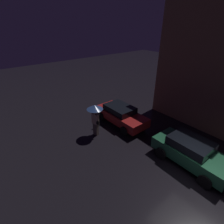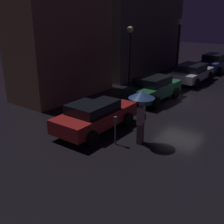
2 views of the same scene
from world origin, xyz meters
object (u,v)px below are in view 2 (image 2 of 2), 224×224
parked_car_silver (192,73)px  parked_car_blue (215,62)px  parked_car_green (153,88)px  street_lamp_near (130,48)px  street_lamp_far (179,32)px  pedestrian_with_umbrella (141,104)px  parking_meter (115,127)px  parked_car_red (95,115)px

parked_car_silver → parked_car_blue: size_ratio=1.00×
parked_car_green → parked_car_silver: size_ratio=0.90×
parked_car_green → street_lamp_near: 3.29m
street_lamp_near → street_lamp_far: size_ratio=0.93×
parked_car_silver → street_lamp_far: bearing=39.7°
parked_car_blue → pedestrian_with_umbrella: size_ratio=2.01×
parked_car_green → street_lamp_near: (1.04, 2.39, 2.00)m
pedestrian_with_umbrella → street_lamp_near: size_ratio=0.53×
parked_car_green → pedestrian_with_umbrella: pedestrian_with_umbrella is taller
parked_car_blue → parked_car_silver: bearing=-178.4°
parked_car_blue → parking_meter: size_ratio=3.72×
parked_car_red → pedestrian_with_umbrella: size_ratio=1.89×
parked_car_red → parked_car_silver: 10.85m
pedestrian_with_umbrella → street_lamp_far: (13.83, 4.89, 1.62)m
parked_car_green → parked_car_silver: parked_car_green is taller
parking_meter → parked_car_green: bearing=15.5°
parking_meter → street_lamp_near: bearing=30.0°
street_lamp_far → parked_car_red: bearing=-169.3°
parked_car_silver → parked_car_red: bearing=179.7°
parked_car_red → street_lamp_near: street_lamp_near is taller
parked_car_red → parked_car_green: 5.35m
parked_car_red → parking_meter: parked_car_red is taller
street_lamp_near → parked_car_silver: bearing=-29.0°
parked_car_green → street_lamp_far: bearing=17.2°
parking_meter → street_lamp_near: 8.31m
parked_car_blue → street_lamp_near: 10.13m
parked_car_silver → pedestrian_with_umbrella: bearing=-168.5°
parked_car_red → parked_car_blue: bearing=-0.5°
parking_meter → street_lamp_near: (6.98, 4.03, 2.03)m
parked_car_blue → street_lamp_far: street_lamp_far is taller
parked_car_blue → parking_meter: bearing=-173.1°
parked_car_red → parked_car_blue: size_ratio=0.94×
parked_car_green → street_lamp_near: bearing=67.3°
parked_car_blue → pedestrian_with_umbrella: pedestrian_with_umbrella is taller
parked_car_red → parked_car_green: size_ratio=1.04×
street_lamp_near → street_lamp_far: 7.57m
parked_car_green → parking_meter: 6.17m
street_lamp_near → street_lamp_far: street_lamp_far is taller
parked_car_silver → parking_meter: size_ratio=3.71×
parked_car_red → parking_meter: 1.65m
pedestrian_with_umbrella → parking_meter: 1.37m
parked_car_silver → pedestrian_with_umbrella: (-10.74, -2.29, 0.93)m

